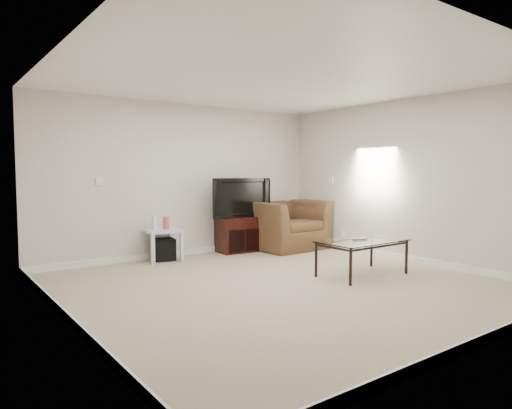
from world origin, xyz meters
TOP-DOWN VIEW (x-y plane):
  - floor at (0.00, 0.00)m, footprint 5.00×5.00m
  - ceiling at (0.00, 0.00)m, footprint 5.00×5.00m
  - wall_back at (0.00, 2.50)m, footprint 5.00×0.02m
  - wall_left at (-2.50, 0.00)m, footprint 0.02×5.00m
  - wall_right at (2.50, 0.00)m, footprint 0.02×5.00m
  - plate_back at (-1.40, 2.49)m, footprint 0.12×0.02m
  - plate_right_switch at (2.49, 1.60)m, footprint 0.02×0.09m
  - plate_right_outlet at (2.49, 1.30)m, footprint 0.02×0.08m
  - tv_stand at (0.90, 2.28)m, footprint 0.77×0.56m
  - dvd_player at (0.90, 2.24)m, footprint 0.43×0.31m
  - television at (0.90, 2.25)m, footprint 1.09×0.23m
  - side_table at (-0.53, 2.28)m, footprint 0.55×0.55m
  - subwoofer at (-0.50, 2.30)m, footprint 0.39×0.39m
  - game_console at (-0.66, 2.27)m, footprint 0.08×0.17m
  - game_case at (-0.47, 2.26)m, footprint 0.06×0.15m
  - recliner at (1.78, 2.05)m, footprint 1.38×0.94m
  - coffee_table at (1.20, -0.24)m, footprint 1.21×0.68m
  - remote at (1.21, -0.20)m, footprint 0.19×0.12m

SIDE VIEW (x-z plane):
  - floor at x=0.00m, z-range 0.00..0.00m
  - subwoofer at x=-0.50m, z-range 0.01..0.34m
  - coffee_table at x=1.20m, z-range 0.00..0.47m
  - side_table at x=-0.53m, z-range 0.00..0.50m
  - plate_right_outlet at x=2.49m, z-range 0.24..0.36m
  - tv_stand at x=0.90m, z-range 0.00..0.61m
  - remote at x=1.21m, z-range 0.47..0.49m
  - dvd_player at x=0.90m, z-range 0.48..0.54m
  - recliner at x=1.78m, z-range 0.00..1.16m
  - game_case at x=-0.47m, z-range 0.50..0.69m
  - game_console at x=-0.66m, z-range 0.50..0.73m
  - television at x=0.90m, z-range 0.61..1.28m
  - wall_back at x=0.00m, z-range 0.00..2.50m
  - wall_left at x=-2.50m, z-range 0.00..2.50m
  - wall_right at x=2.50m, z-range 0.00..2.50m
  - plate_back at x=-1.40m, z-range 1.19..1.31m
  - plate_right_switch at x=2.49m, z-range 1.19..1.31m
  - ceiling at x=0.00m, z-range 2.50..2.50m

